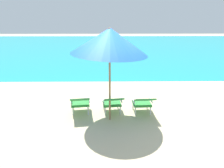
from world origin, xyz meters
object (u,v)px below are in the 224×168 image
swim_buoy (110,57)px  beach_umbrella_center (110,41)px  lounge_chair_center (113,102)px  lounge_chair_left (80,102)px  lounge_chair_right (143,102)px

swim_buoy → beach_umbrella_center: size_ratio=0.63×
swim_buoy → lounge_chair_center: size_ratio=1.72×
swim_buoy → lounge_chair_center: 7.94m
lounge_chair_left → lounge_chair_center: 0.93m
lounge_chair_center → lounge_chair_right: bearing=-1.6°
lounge_chair_right → swim_buoy: bearing=96.3°
lounge_chair_right → lounge_chair_left: bearing=179.0°
swim_buoy → lounge_chair_right: (0.88, -7.96, 0.31)m
lounge_chair_left → beach_umbrella_center: beach_umbrella_center is taller
swim_buoy → lounge_chair_left: lounge_chair_left is taller
swim_buoy → beach_umbrella_center: 8.49m
swim_buoy → lounge_chair_right: bearing=-83.7°
swim_buoy → lounge_chair_center: bearing=-89.9°
lounge_chair_center → beach_umbrella_center: beach_umbrella_center is taller
beach_umbrella_center → lounge_chair_left: bearing=160.0°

